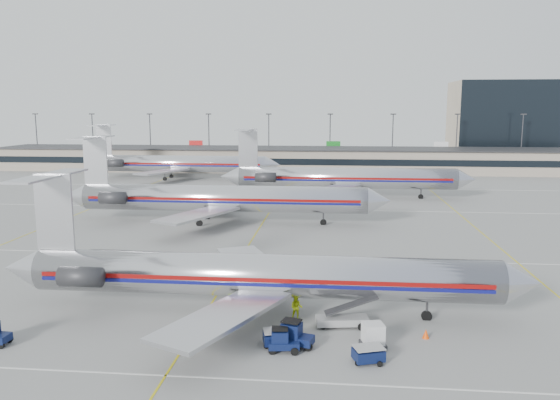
# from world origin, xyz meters

# --- Properties ---
(ground) EXTENTS (260.00, 260.00, 0.00)m
(ground) POSITION_xyz_m (0.00, 0.00, 0.00)
(ground) COLOR gray
(ground) RESTS_ON ground
(apron_markings) EXTENTS (160.00, 0.15, 0.02)m
(apron_markings) POSITION_xyz_m (0.00, 10.00, 0.01)
(apron_markings) COLOR silver
(apron_markings) RESTS_ON ground
(terminal) EXTENTS (162.00, 17.00, 6.25)m
(terminal) POSITION_xyz_m (0.00, 97.97, 3.16)
(terminal) COLOR gray
(terminal) RESTS_ON ground
(light_mast_row) EXTENTS (163.60, 0.40, 15.28)m
(light_mast_row) POSITION_xyz_m (0.00, 112.00, 8.58)
(light_mast_row) COLOR #38383D
(light_mast_row) RESTS_ON ground
(distant_building) EXTENTS (30.00, 20.00, 25.00)m
(distant_building) POSITION_xyz_m (62.00, 128.00, 12.50)
(distant_building) COLOR tan
(distant_building) RESTS_ON ground
(jet_foreground) EXTENTS (43.08, 25.37, 11.28)m
(jet_foreground) POSITION_xyz_m (3.75, -7.17, 3.27)
(jet_foreground) COLOR silver
(jet_foreground) RESTS_ON ground
(jet_second_row) EXTENTS (48.11, 28.33, 12.59)m
(jet_second_row) POSITION_xyz_m (-6.60, 28.04, 3.65)
(jet_second_row) COLOR silver
(jet_second_row) RESTS_ON ground
(jet_third_row) EXTENTS (47.41, 29.16, 12.96)m
(jet_third_row) POSITION_xyz_m (11.54, 53.20, 3.76)
(jet_third_row) COLOR silver
(jet_third_row) RESTS_ON ground
(jet_back_row) EXTENTS (47.54, 29.24, 13.00)m
(jet_back_row) POSITION_xyz_m (-26.84, 76.94, 3.77)
(jet_back_row) COLOR silver
(jet_back_row) RESTS_ON ground
(tug_center) EXTENTS (2.17, 1.25, 1.69)m
(tug_center) POSITION_xyz_m (6.85, -13.93, 0.77)
(tug_center) COLOR #0A143B
(tug_center) RESTS_ON ground
(tug_right) EXTENTS (2.62, 1.82, 1.94)m
(tug_right) POSITION_xyz_m (7.59, -13.10, 0.88)
(tug_right) COLOR #0A143B
(tug_right) RESTS_ON ground
(cart_inner) EXTENTS (2.26, 1.79, 1.14)m
(cart_inner) POSITION_xyz_m (6.46, -12.96, 0.60)
(cart_inner) COLOR #0A143B
(cart_inner) RESTS_ON ground
(cart_outer) EXTENTS (2.22, 1.84, 1.08)m
(cart_outer) POSITION_xyz_m (12.56, -14.97, 0.58)
(cart_outer) COLOR #0A143B
(cart_outer) RESTS_ON ground
(uld_container) EXTENTS (1.91, 1.71, 1.74)m
(uld_container) POSITION_xyz_m (13.01, -12.67, 0.88)
(uld_container) COLOR #2D2D30
(uld_container) RESTS_ON ground
(belt_loader) EXTENTS (4.75, 2.00, 2.45)m
(belt_loader) POSITION_xyz_m (11.05, -9.16, 0.66)
(belt_loader) COLOR gray
(belt_loader) RESTS_ON ground
(ramp_worker_near) EXTENTS (0.78, 0.63, 1.85)m
(ramp_worker_near) POSITION_xyz_m (2.12, -7.74, 0.93)
(ramp_worker_near) COLOR #9EDA14
(ramp_worker_near) RESTS_ON ground
(ramp_worker_far) EXTENTS (1.02, 0.82, 1.98)m
(ramp_worker_far) POSITION_xyz_m (7.42, -8.10, 0.99)
(ramp_worker_far) COLOR #CAE415
(ramp_worker_far) RESTS_ON ground
(cone_right) EXTENTS (0.53, 0.53, 0.68)m
(cone_right) POSITION_xyz_m (16.91, -10.71, 0.34)
(cone_right) COLOR #F54808
(cone_right) RESTS_ON ground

